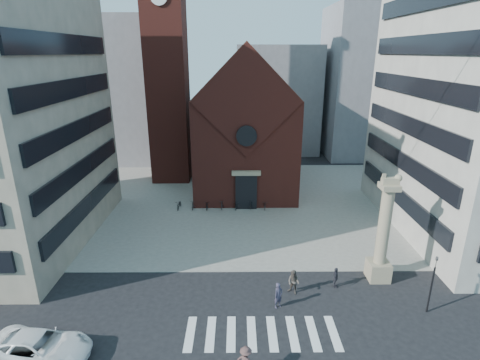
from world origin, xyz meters
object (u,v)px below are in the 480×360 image
lion_column (382,239)px  traffic_light (432,283)px  pedestrian_1 (294,282)px  pedestrian_2 (335,278)px  pedestrian_0 (278,295)px  scooter_0 (179,205)px  white_car (39,348)px

lion_column → traffic_light: lion_column is taller
pedestrian_1 → pedestrian_2: size_ratio=1.15×
lion_column → pedestrian_0: bearing=-157.4°
traffic_light → scooter_0: 26.62m
white_car → pedestrian_0: size_ratio=3.11×
lion_column → pedestrian_0: 9.20m
pedestrian_2 → scooter_0: size_ratio=0.89×
lion_column → pedestrian_0: size_ratio=4.56×
lion_column → traffic_light: 4.62m
lion_column → pedestrian_2: size_ratio=5.29×
pedestrian_0 → scooter_0: 19.74m
white_car → scooter_0: (4.83, 21.94, -0.29)m
traffic_light → white_car: traffic_light is taller
pedestrian_1 → scooter_0: bearing=161.3°
pedestrian_2 → scooter_0: 20.52m
pedestrian_0 → traffic_light: bearing=-41.0°
traffic_light → lion_column: bearing=116.5°
pedestrian_1 → scooter_0: (-10.71, 15.77, -0.41)m
traffic_light → scooter_0: (-19.59, 17.94, -1.75)m
lion_column → pedestrian_2: bearing=-163.4°
white_car → pedestrian_1: (15.53, 6.17, 0.12)m
lion_column → scooter_0: lion_column is taller
white_car → pedestrian_2: size_ratio=3.61×
white_car → pedestrian_0: bearing=-64.7°
pedestrian_2 → scooter_0: (-13.98, 15.02, -0.29)m
traffic_light → pedestrian_2: (-5.61, 2.92, -1.47)m
lion_column → scooter_0: size_ratio=4.72×
lion_column → traffic_light: (1.99, -4.00, -1.17)m
scooter_0 → pedestrian_2: bearing=-43.9°
lion_column → pedestrian_1: 7.56m
lion_column → white_car: bearing=-160.4°
pedestrian_0 → scooter_0: bearing=81.0°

